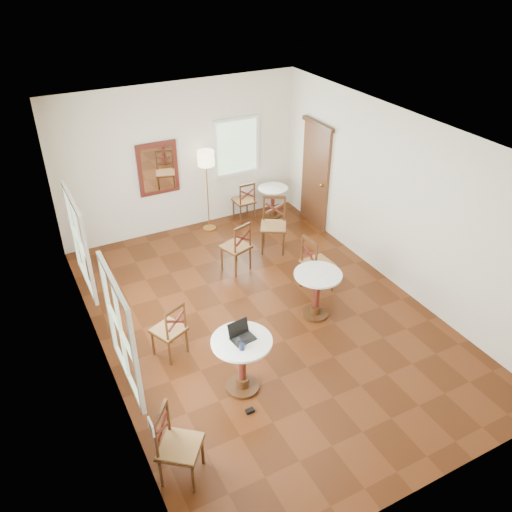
{
  "coord_description": "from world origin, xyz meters",
  "views": [
    {
      "loc": [
        -3.19,
        -5.83,
        5.28
      ],
      "look_at": [
        0.0,
        0.3,
        1.0
      ],
      "focal_mm": 36.66,
      "sensor_mm": 36.0,
      "label": 1
    }
  ],
  "objects_px": {
    "chair_mid_a": "(237,247)",
    "floor_lamp": "(206,164)",
    "navy_mug": "(242,347)",
    "water_glass": "(238,342)",
    "chair_back_a": "(244,201)",
    "chair_back_b": "(274,225)",
    "power_adapter": "(250,411)",
    "mouse": "(236,338)",
    "laptop": "(241,334)",
    "cafe_table_mid": "(317,290)",
    "chair_near_a": "(170,330)",
    "chair_near_b": "(178,446)",
    "cafe_table_back": "(273,199)",
    "cafe_table_near": "(242,359)",
    "chair_mid_b": "(316,264)"
  },
  "relations": [
    {
      "from": "chair_mid_a",
      "to": "floor_lamp",
      "type": "distance_m",
      "value": 1.93
    },
    {
      "from": "navy_mug",
      "to": "water_glass",
      "type": "xyz_separation_m",
      "value": [
        -0.01,
        0.09,
        0.01
      ]
    },
    {
      "from": "chair_back_a",
      "to": "chair_back_b",
      "type": "relative_size",
      "value": 0.83
    },
    {
      "from": "power_adapter",
      "to": "mouse",
      "type": "bearing_deg",
      "value": 84.01
    },
    {
      "from": "laptop",
      "to": "water_glass",
      "type": "relative_size",
      "value": 2.95
    },
    {
      "from": "chair_mid_a",
      "to": "laptop",
      "type": "relative_size",
      "value": 2.97
    },
    {
      "from": "cafe_table_mid",
      "to": "mouse",
      "type": "xyz_separation_m",
      "value": [
        -1.81,
        -0.85,
        0.37
      ]
    },
    {
      "from": "cafe_table_mid",
      "to": "floor_lamp",
      "type": "height_order",
      "value": "floor_lamp"
    },
    {
      "from": "chair_back_b",
      "to": "navy_mug",
      "type": "distance_m",
      "value": 3.92
    },
    {
      "from": "mouse",
      "to": "chair_back_a",
      "type": "bearing_deg",
      "value": 42.57
    },
    {
      "from": "chair_near_a",
      "to": "mouse",
      "type": "bearing_deg",
      "value": 94.5
    },
    {
      "from": "chair_mid_a",
      "to": "water_glass",
      "type": "bearing_deg",
      "value": 46.84
    },
    {
      "from": "chair_near_a",
      "to": "chair_back_a",
      "type": "xyz_separation_m",
      "value": [
        2.84,
        3.33,
        -0.02
      ]
    },
    {
      "from": "laptop",
      "to": "mouse",
      "type": "distance_m",
      "value": 0.08
    },
    {
      "from": "chair_mid_a",
      "to": "chair_near_a",
      "type": "bearing_deg",
      "value": 23.25
    },
    {
      "from": "chair_near_b",
      "to": "cafe_table_back",
      "type": "bearing_deg",
      "value": 0.34
    },
    {
      "from": "laptop",
      "to": "cafe_table_back",
      "type": "bearing_deg",
      "value": 48.55
    },
    {
      "from": "cafe_table_near",
      "to": "water_glass",
      "type": "bearing_deg",
      "value": -142.62
    },
    {
      "from": "chair_mid_a",
      "to": "mouse",
      "type": "distance_m",
      "value": 2.96
    },
    {
      "from": "cafe_table_near",
      "to": "chair_back_a",
      "type": "xyz_separation_m",
      "value": [
        2.22,
        4.41,
        -0.08
      ]
    },
    {
      "from": "chair_mid_b",
      "to": "navy_mug",
      "type": "distance_m",
      "value": 2.79
    },
    {
      "from": "chair_near_b",
      "to": "cafe_table_near",
      "type": "bearing_deg",
      "value": -15.78
    },
    {
      "from": "cafe_table_back",
      "to": "water_glass",
      "type": "bearing_deg",
      "value": -123.97
    },
    {
      "from": "cafe_table_back",
      "to": "water_glass",
      "type": "relative_size",
      "value": 6.03
    },
    {
      "from": "navy_mug",
      "to": "chair_back_b",
      "type": "bearing_deg",
      "value": 54.93
    },
    {
      "from": "chair_near_b",
      "to": "chair_mid_b",
      "type": "xyz_separation_m",
      "value": [
        3.36,
        2.38,
        0.03
      ]
    },
    {
      "from": "chair_mid_b",
      "to": "chair_back_a",
      "type": "xyz_separation_m",
      "value": [
        0.08,
        2.91,
        -0.08
      ]
    },
    {
      "from": "chair_near_b",
      "to": "navy_mug",
      "type": "distance_m",
      "value": 1.41
    },
    {
      "from": "cafe_table_mid",
      "to": "chair_near_b",
      "type": "relative_size",
      "value": 0.81
    },
    {
      "from": "floor_lamp",
      "to": "chair_back_a",
      "type": "bearing_deg",
      "value": 3.28
    },
    {
      "from": "cafe_table_near",
      "to": "chair_near_b",
      "type": "relative_size",
      "value": 0.86
    },
    {
      "from": "cafe_table_back",
      "to": "navy_mug",
      "type": "distance_m",
      "value": 5.31
    },
    {
      "from": "chair_back_b",
      "to": "laptop",
      "type": "distance_m",
      "value": 3.7
    },
    {
      "from": "cafe_table_mid",
      "to": "mouse",
      "type": "bearing_deg",
      "value": -154.79
    },
    {
      "from": "cafe_table_back",
      "to": "chair_mid_b",
      "type": "distance_m",
      "value": 2.85
    },
    {
      "from": "mouse",
      "to": "power_adapter",
      "type": "height_order",
      "value": "mouse"
    },
    {
      "from": "cafe_table_near",
      "to": "chair_back_a",
      "type": "bearing_deg",
      "value": 63.25
    },
    {
      "from": "cafe_table_back",
      "to": "floor_lamp",
      "type": "height_order",
      "value": "floor_lamp"
    },
    {
      "from": "water_glass",
      "to": "chair_mid_a",
      "type": "bearing_deg",
      "value": 64.75
    },
    {
      "from": "cafe_table_mid",
      "to": "chair_near_b",
      "type": "distance_m",
      "value": 3.46
    },
    {
      "from": "water_glass",
      "to": "power_adapter",
      "type": "relative_size",
      "value": 1.0
    },
    {
      "from": "laptop",
      "to": "chair_mid_b",
      "type": "bearing_deg",
      "value": 26.57
    },
    {
      "from": "chair_mid_b",
      "to": "floor_lamp",
      "type": "distance_m",
      "value": 3.1
    },
    {
      "from": "chair_near_a",
      "to": "floor_lamp",
      "type": "bearing_deg",
      "value": -145.39
    },
    {
      "from": "chair_mid_a",
      "to": "cafe_table_mid",
      "type": "bearing_deg",
      "value": 88.87
    },
    {
      "from": "cafe_table_back",
      "to": "navy_mug",
      "type": "bearing_deg",
      "value": -123.32
    },
    {
      "from": "cafe_table_near",
      "to": "chair_mid_a",
      "type": "relative_size",
      "value": 0.86
    },
    {
      "from": "chair_mid_b",
      "to": "navy_mug",
      "type": "bearing_deg",
      "value": 124.14
    },
    {
      "from": "navy_mug",
      "to": "power_adapter",
      "type": "distance_m",
      "value": 0.91
    },
    {
      "from": "chair_mid_b",
      "to": "chair_back_b",
      "type": "relative_size",
      "value": 0.98
    }
  ]
}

